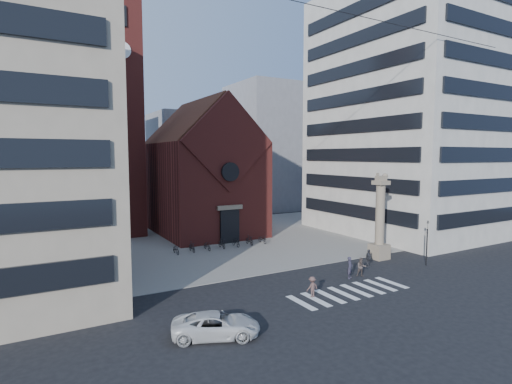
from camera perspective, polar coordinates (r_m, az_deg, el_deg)
ground at (r=33.99m, az=9.02°, el=-12.62°), size 120.00×120.00×0.00m
piazza at (r=49.74m, az=-4.85°, el=-6.82°), size 46.00×30.00×0.05m
zebra_crossing at (r=32.18m, az=13.24°, el=-13.72°), size 10.20×3.20×0.01m
church at (r=54.25m, az=-7.59°, el=2.64°), size 12.00×16.65×18.00m
campanile at (r=54.47m, az=-18.86°, el=10.58°), size 5.50×5.50×31.20m
building_right at (r=58.13m, az=20.64°, el=10.43°), size 18.00×22.00×32.00m
bg_block_left at (r=65.23m, az=-29.44°, el=5.09°), size 16.00×14.00×22.00m
bg_block_mid at (r=75.00m, az=-9.07°, el=4.09°), size 14.00×12.00×18.00m
bg_block_right at (r=79.44m, az=2.62°, el=6.37°), size 16.00×14.00×24.00m
lion_column at (r=41.98m, az=17.27°, el=-4.51°), size 1.63×1.60×8.68m
traffic_light at (r=41.17m, az=23.23°, el=-6.54°), size 0.13×0.16×4.30m
white_car at (r=24.17m, az=-5.71°, el=-18.39°), size 5.54×4.10×1.40m
pedestrian_0 at (r=35.28m, az=13.27°, el=-10.46°), size 0.80×0.73×1.84m
pedestrian_1 at (r=36.04m, az=14.82°, el=-10.33°), size 1.01×0.95×1.64m
pedestrian_2 at (r=39.25m, az=15.79°, el=-9.07°), size 0.72×1.05×1.65m
pedestrian_3 at (r=30.39m, az=8.04°, el=-13.27°), size 1.02×0.63×1.53m
scooter_0 at (r=43.28m, az=-11.34°, el=-8.03°), size 0.67×1.86×0.98m
scooter_1 at (r=43.83m, az=-9.14°, el=-7.75°), size 0.53×1.81×1.08m
scooter_2 at (r=44.47m, az=-6.99°, el=-7.61°), size 0.67×1.86×0.98m
scooter_3 at (r=45.14m, az=-4.91°, el=-7.32°), size 0.53×1.81×1.08m
scooter_4 at (r=45.90m, az=-2.90°, el=-7.17°), size 0.67×1.86×0.98m
scooter_5 at (r=46.68m, az=-0.95°, el=-6.88°), size 0.53×1.81×1.08m
scooter_6 at (r=47.55m, az=0.93°, el=-6.73°), size 0.67×1.86×0.98m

